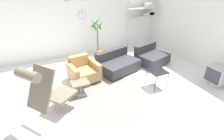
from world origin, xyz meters
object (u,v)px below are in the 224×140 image
lounge_chair (46,89)px  potted_plant (98,42)px  side_table (158,72)px  shelf_unit (146,12)px  couch_second (151,57)px  armchair_red (83,72)px  crt_television (218,75)px  couch_low (118,64)px  ottoman (80,85)px

lounge_chair → potted_plant: size_ratio=0.88×
side_table → shelf_unit: 3.51m
couch_second → armchair_red: bearing=-13.7°
shelf_unit → crt_television: bearing=-89.3°
lounge_chair → couch_low: size_ratio=0.91×
crt_television → shelf_unit: bearing=-0.4°
lounge_chair → armchair_red: (1.13, 1.29, -0.50)m
couch_second → side_table: (-0.77, -1.33, 0.20)m
crt_television → potted_plant: size_ratio=0.39×
ottoman → armchair_red: armchair_red is taller
couch_second → side_table: couch_second is taller
shelf_unit → potted_plant: bearing=-173.7°
lounge_chair → shelf_unit: bearing=87.7°
couch_low → crt_television: (2.18, -1.98, 0.07)m
couch_low → potted_plant: bearing=-99.8°
armchair_red → ottoman: bearing=58.2°
shelf_unit → couch_second: bearing=-115.6°
lounge_chair → couch_low: 2.74m
shelf_unit → ottoman: bearing=-146.3°
lounge_chair → potted_plant: potted_plant is taller
side_table → potted_plant: potted_plant is taller
couch_low → potted_plant: 1.46m
ottoman → couch_low: size_ratio=0.31×
armchair_red → side_table: 2.16m
crt_television → shelf_unit: shelf_unit is taller
armchair_red → couch_low: 1.19m
armchair_red → lounge_chair: bearing=40.3°
side_table → crt_television: size_ratio=0.84×
ottoman → shelf_unit: bearing=33.7°
couch_low → crt_television: size_ratio=2.50×
crt_television → potted_plant: potted_plant is taller
couch_low → shelf_unit: size_ratio=0.72×
potted_plant → armchair_red: bearing=-124.9°
ottoman → shelf_unit: shelf_unit is taller
couch_second → crt_television: size_ratio=2.08×
crt_television → side_table: bearing=66.3°
couch_second → shelf_unit: shelf_unit is taller
ottoman → side_table: (2.06, -0.56, 0.19)m
ottoman → shelf_unit: (3.61, 2.40, 1.25)m
ottoman → couch_low: (1.47, 0.75, -0.01)m
lounge_chair → couch_low: bearing=84.1°
side_table → potted_plant: size_ratio=0.32×
side_table → shelf_unit: shelf_unit is taller
side_table → crt_television: (1.59, -0.67, -0.12)m
lounge_chair → ottoman: 1.17m
crt_television → potted_plant: bearing=33.5°
ottoman → crt_television: crt_television is taller
side_table → shelf_unit: (1.55, 2.97, 1.06)m
couch_second → crt_television: bearing=96.6°
couch_low → shelf_unit: shelf_unit is taller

